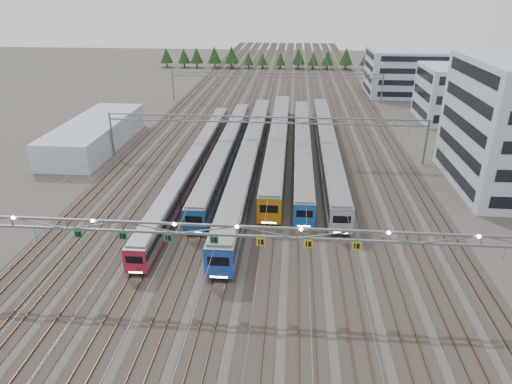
# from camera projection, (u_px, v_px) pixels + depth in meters

# --- Properties ---
(ground) EXTENTS (400.00, 400.00, 0.00)m
(ground) POSITION_uv_depth(u_px,v_px,m) (239.00, 294.00, 46.24)
(ground) COLOR #47423A
(ground) RESTS_ON ground
(track_bed) EXTENTS (54.00, 260.00, 5.42)m
(track_bed) POSITION_uv_depth(u_px,v_px,m) (278.00, 86.00, 136.54)
(track_bed) COLOR #2D2823
(track_bed) RESTS_ON ground
(train_a) EXTENTS (2.54, 62.01, 3.30)m
(train_a) POSITION_uv_depth(u_px,v_px,m) (195.00, 161.00, 76.13)
(train_a) COLOR black
(train_a) RESTS_ON ground
(train_b) EXTENTS (2.87, 55.10, 3.74)m
(train_b) POSITION_uv_depth(u_px,v_px,m) (226.00, 150.00, 80.71)
(train_b) COLOR black
(train_b) RESTS_ON ground
(train_c) EXTENTS (3.11, 67.94, 4.06)m
(train_c) POSITION_uv_depth(u_px,v_px,m) (250.00, 155.00, 77.74)
(train_c) COLOR black
(train_c) RESTS_ON ground
(train_d) EXTENTS (3.19, 59.42, 4.16)m
(train_d) POSITION_uv_depth(u_px,v_px,m) (278.00, 141.00, 84.79)
(train_d) COLOR black
(train_d) RESTS_ON ground
(train_e) EXTENTS (2.81, 56.58, 3.66)m
(train_e) POSITION_uv_depth(u_px,v_px,m) (302.00, 146.00, 82.91)
(train_e) COLOR black
(train_e) RESTS_ON ground
(train_f) EXTENTS (2.97, 59.92, 3.87)m
(train_f) POSITION_uv_depth(u_px,v_px,m) (327.00, 146.00, 82.77)
(train_f) COLOR black
(train_f) RESTS_ON ground
(gantry_near) EXTENTS (56.36, 0.61, 8.08)m
(gantry_near) POSITION_uv_depth(u_px,v_px,m) (237.00, 233.00, 43.23)
(gantry_near) COLOR slate
(gantry_near) RESTS_ON ground
(gantry_mid) EXTENTS (56.36, 0.36, 8.00)m
(gantry_mid) POSITION_uv_depth(u_px,v_px,m) (265.00, 125.00, 79.98)
(gantry_mid) COLOR slate
(gantry_mid) RESTS_ON ground
(gantry_far) EXTENTS (56.36, 0.36, 8.00)m
(gantry_far) POSITION_uv_depth(u_px,v_px,m) (276.00, 78.00, 120.89)
(gantry_far) COLOR slate
(gantry_far) RESTS_ON ground
(depot_bldg_mid) EXTENTS (14.00, 16.00, 12.34)m
(depot_bldg_mid) POSITION_uv_depth(u_px,v_px,m) (453.00, 94.00, 104.30)
(depot_bldg_mid) COLOR #A9BBCA
(depot_bldg_mid) RESTS_ON ground
(depot_bldg_north) EXTENTS (22.00, 18.00, 12.52)m
(depot_bldg_north) POSITION_uv_depth(u_px,v_px,m) (407.00, 72.00, 130.67)
(depot_bldg_north) COLOR #A9BBCA
(depot_bldg_north) RESTS_ON ground
(west_shed) EXTENTS (10.00, 30.00, 4.91)m
(west_shed) POSITION_uv_depth(u_px,v_px,m) (95.00, 134.00, 88.43)
(west_shed) COLOR #A9BBCA
(west_shed) RESTS_ON ground
(treeline) EXTENTS (100.10, 5.60, 7.02)m
(treeline) POSITION_uv_depth(u_px,v_px,m) (288.00, 57.00, 172.83)
(treeline) COLOR #332114
(treeline) RESTS_ON ground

